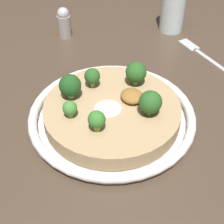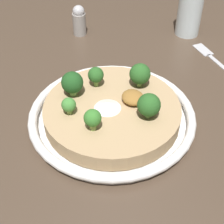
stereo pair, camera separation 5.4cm
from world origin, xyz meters
name	(u,v)px [view 2 (the right image)]	position (x,y,z in m)	size (l,w,h in m)	color
ground_plane	(112,121)	(0.00, 0.00, 0.00)	(6.00, 6.00, 0.00)	#47382B
risotto_bowl	(112,114)	(0.00, 0.00, 0.02)	(0.31, 0.31, 0.04)	white
cheese_sprinkle	(108,106)	(0.00, -0.01, 0.05)	(0.05, 0.05, 0.01)	white
crispy_onion_garnish	(133,97)	(0.01, 0.04, 0.05)	(0.04, 0.04, 0.02)	olive
broccoli_back	(140,74)	(-0.02, 0.08, 0.07)	(0.04, 0.04, 0.05)	#759E4C
broccoli_front	(93,119)	(0.03, -0.06, 0.06)	(0.03, 0.03, 0.04)	#84A856
broccoli_back_left	(96,75)	(-0.07, 0.01, 0.06)	(0.03, 0.03, 0.04)	#759E4C
broccoli_front_left	(69,105)	(-0.03, -0.07, 0.06)	(0.03, 0.03, 0.03)	#84A856
broccoli_left	(72,83)	(-0.07, -0.04, 0.07)	(0.04, 0.04, 0.05)	#668E47
broccoli_back_right	(149,105)	(0.06, 0.04, 0.07)	(0.04, 0.04, 0.05)	#668E47
drinking_glass	(190,11)	(-0.17, 0.35, 0.06)	(0.06, 0.06, 0.13)	silver
fork_utensil	(213,58)	(-0.04, 0.32, 0.00)	(0.18, 0.05, 0.00)	#B7B7BC
pepper_shaker	(79,20)	(-0.32, 0.12, 0.04)	(0.03, 0.03, 0.08)	#9E9993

